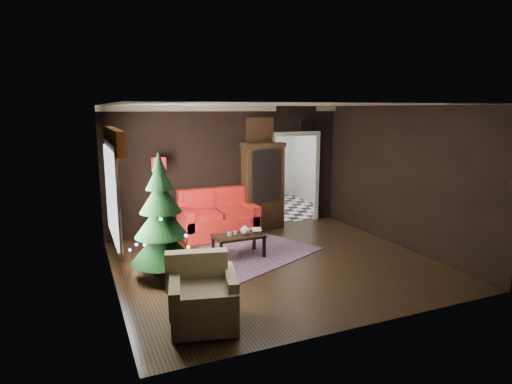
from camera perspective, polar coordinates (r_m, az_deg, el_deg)
name	(u,v)px	position (r m, az deg, el deg)	size (l,w,h in m)	color
floor	(276,263)	(7.88, 2.60, -9.40)	(5.50, 5.50, 0.00)	black
ceiling	(277,105)	(7.39, 2.79, 11.43)	(5.50, 5.50, 0.00)	white
wall_back	(228,169)	(9.79, -3.68, 3.07)	(5.50, 5.50, 0.00)	black
wall_front	(366,220)	(5.42, 14.27, -3.66)	(5.50, 5.50, 0.00)	black
wall_left	(110,200)	(6.80, -18.68, -0.97)	(5.50, 5.50, 0.00)	black
wall_right	(401,177)	(9.03, 18.62, 1.86)	(5.50, 5.50, 0.00)	black
doorway	(295,179)	(10.52, 5.11, 1.67)	(1.10, 0.10, 2.10)	white
left_window	(112,194)	(6.99, -18.52, -0.23)	(0.05, 1.60, 1.40)	white
valance	(114,140)	(6.89, -18.26, 6.53)	(0.12, 2.10, 0.35)	#AA6023
kitchen_floor	(269,209)	(12.04, 1.66, -2.21)	(3.00, 3.00, 0.00)	white
kitchen_window	(249,144)	(13.10, -0.96, 6.38)	(0.70, 0.06, 0.70)	white
rug	(246,254)	(8.35, -1.27, -8.14)	(2.53, 1.84, 0.01)	#4C3844
loveseat	(218,214)	(9.41, -5.00, -2.85)	(1.70, 0.90, 1.00)	#9F0801
curio_cabinet	(263,188)	(9.92, 0.88, 0.56)	(0.90, 0.45, 1.90)	black
floor_lamp	(161,204)	(9.04, -12.48, -1.49)	(0.32, 0.32, 1.88)	black
christmas_tree	(161,216)	(7.05, -12.43, -3.15)	(1.02, 1.02, 1.94)	black
armchair	(204,292)	(5.63, -6.93, -12.97)	(0.86, 0.86, 0.88)	#D0BD88
coffee_table	(238,245)	(8.15, -2.35, -7.05)	(0.91, 0.55, 0.41)	black
teapot	(245,230)	(8.06, -1.49, -5.09)	(0.18, 0.18, 0.17)	white
cup_a	(229,234)	(8.02, -3.53, -5.57)	(0.08, 0.08, 0.07)	white
cup_b	(235,233)	(8.13, -2.75, -5.40)	(0.06, 0.06, 0.05)	#ECECCE
book	(252,224)	(8.37, -0.52, -4.23)	(0.18, 0.02, 0.24)	tan
wall_clock	(306,124)	(10.47, 6.59, 8.91)	(0.32, 0.32, 0.06)	white
painting	(260,130)	(9.94, 0.47, 8.13)	(0.62, 0.05, 0.52)	#C4804F
kitchen_counter	(252,186)	(13.03, -0.53, 0.82)	(1.80, 0.60, 0.90)	silver
kitchen_table	(263,198)	(11.58, 0.94, -0.84)	(0.70, 0.70, 0.75)	brown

